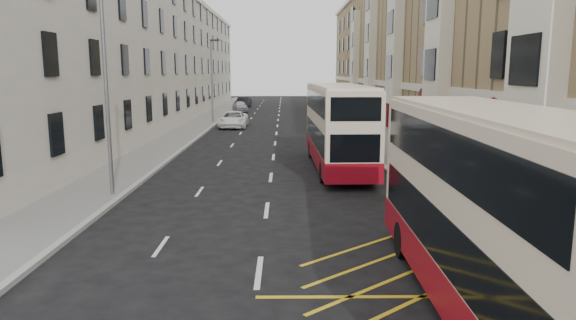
{
  "coord_description": "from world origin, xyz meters",
  "views": [
    {
      "loc": [
        0.66,
        -8.54,
        5.11
      ],
      "look_at": [
        0.79,
        8.71,
        2.12
      ],
      "focal_mm": 32.0,
      "sensor_mm": 36.0,
      "label": 1
    }
  ],
  "objects_px": {
    "double_decker_front": "(496,214)",
    "white_van": "(233,119)",
    "street_lamp_far": "(212,76)",
    "car_silver": "(240,106)",
    "car_red": "(316,103)",
    "street_lamp_near": "(107,84)",
    "car_dark": "(243,102)",
    "double_decker_rear": "(338,127)",
    "pedestrian_far": "(527,246)"
  },
  "relations": [
    {
      "from": "double_decker_front",
      "to": "white_van",
      "type": "xyz_separation_m",
      "value": [
        -9.03,
        37.07,
        -1.49
      ]
    },
    {
      "from": "street_lamp_far",
      "to": "car_silver",
      "type": "bearing_deg",
      "value": 84.94
    },
    {
      "from": "white_van",
      "to": "car_red",
      "type": "relative_size",
      "value": 1.17
    },
    {
      "from": "car_red",
      "to": "street_lamp_near",
      "type": "bearing_deg",
      "value": 70.28
    },
    {
      "from": "street_lamp_far",
      "to": "car_silver",
      "type": "relative_size",
      "value": 1.97
    },
    {
      "from": "car_dark",
      "to": "car_red",
      "type": "xyz_separation_m",
      "value": [
        10.4,
        -0.48,
        -0.08
      ]
    },
    {
      "from": "double_decker_front",
      "to": "car_silver",
      "type": "relative_size",
      "value": 2.72
    },
    {
      "from": "street_lamp_far",
      "to": "double_decker_rear",
      "type": "bearing_deg",
      "value": -67.42
    },
    {
      "from": "pedestrian_far",
      "to": "white_van",
      "type": "xyz_separation_m",
      "value": [
        -10.38,
        35.73,
        -0.33
      ]
    },
    {
      "from": "car_silver",
      "to": "car_red",
      "type": "height_order",
      "value": "car_silver"
    },
    {
      "from": "car_silver",
      "to": "car_dark",
      "type": "distance_m",
      "value": 7.98
    },
    {
      "from": "street_lamp_far",
      "to": "car_red",
      "type": "height_order",
      "value": "street_lamp_far"
    },
    {
      "from": "street_lamp_near",
      "to": "double_decker_front",
      "type": "bearing_deg",
      "value": -42.6
    },
    {
      "from": "street_lamp_near",
      "to": "white_van",
      "type": "xyz_separation_m",
      "value": [
        2.32,
        26.63,
        -3.9
      ]
    },
    {
      "from": "white_van",
      "to": "pedestrian_far",
      "type": "bearing_deg",
      "value": -73.96
    },
    {
      "from": "street_lamp_far",
      "to": "car_silver",
      "type": "distance_m",
      "value": 15.77
    },
    {
      "from": "double_decker_rear",
      "to": "white_van",
      "type": "bearing_deg",
      "value": 108.79
    },
    {
      "from": "street_lamp_far",
      "to": "double_decker_front",
      "type": "bearing_deg",
      "value": -74.32
    },
    {
      "from": "double_decker_front",
      "to": "double_decker_rear",
      "type": "xyz_separation_m",
      "value": [
        -1.5,
        16.76,
        0.01
      ]
    },
    {
      "from": "street_lamp_far",
      "to": "double_decker_front",
      "type": "distance_m",
      "value": 42.07
    },
    {
      "from": "pedestrian_far",
      "to": "white_van",
      "type": "bearing_deg",
      "value": -60.28
    },
    {
      "from": "double_decker_rear",
      "to": "street_lamp_far",
      "type": "bearing_deg",
      "value": 111.05
    },
    {
      "from": "double_decker_rear",
      "to": "white_van",
      "type": "distance_m",
      "value": 21.71
    },
    {
      "from": "double_decker_front",
      "to": "double_decker_rear",
      "type": "bearing_deg",
      "value": 96.14
    },
    {
      "from": "street_lamp_near",
      "to": "car_dark",
      "type": "bearing_deg",
      "value": 88.76
    },
    {
      "from": "double_decker_rear",
      "to": "car_red",
      "type": "xyz_separation_m",
      "value": [
        1.7,
        46.38,
        -1.59
      ]
    },
    {
      "from": "street_lamp_far",
      "to": "car_red",
      "type": "xyz_separation_m",
      "value": [
        11.55,
        22.7,
        -3.98
      ]
    },
    {
      "from": "double_decker_rear",
      "to": "car_silver",
      "type": "height_order",
      "value": "double_decker_rear"
    },
    {
      "from": "double_decker_rear",
      "to": "pedestrian_far",
      "type": "xyz_separation_m",
      "value": [
        2.85,
        -15.42,
        -1.17
      ]
    },
    {
      "from": "double_decker_front",
      "to": "white_van",
      "type": "bearing_deg",
      "value": 104.71
    },
    {
      "from": "double_decker_rear",
      "to": "white_van",
      "type": "xyz_separation_m",
      "value": [
        -7.53,
        20.31,
        -1.51
      ]
    },
    {
      "from": "double_decker_front",
      "to": "street_lamp_near",
      "type": "bearing_deg",
      "value": 138.43
    },
    {
      "from": "street_lamp_far",
      "to": "car_dark",
      "type": "height_order",
      "value": "street_lamp_far"
    },
    {
      "from": "street_lamp_far",
      "to": "white_van",
      "type": "relative_size",
      "value": 1.5
    },
    {
      "from": "street_lamp_far",
      "to": "white_van",
      "type": "xyz_separation_m",
      "value": [
        2.32,
        -3.37,
        -3.9
      ]
    },
    {
      "from": "double_decker_front",
      "to": "pedestrian_far",
      "type": "bearing_deg",
      "value": 45.79
    },
    {
      "from": "car_red",
      "to": "street_lamp_far",
      "type": "bearing_deg",
      "value": 55.68
    },
    {
      "from": "double_decker_front",
      "to": "pedestrian_far",
      "type": "xyz_separation_m",
      "value": [
        1.35,
        1.34,
        -1.16
      ]
    },
    {
      "from": "street_lamp_near",
      "to": "car_dark",
      "type": "distance_m",
      "value": 53.34
    },
    {
      "from": "pedestrian_far",
      "to": "car_red",
      "type": "height_order",
      "value": "pedestrian_far"
    },
    {
      "from": "street_lamp_near",
      "to": "pedestrian_far",
      "type": "height_order",
      "value": "street_lamp_near"
    },
    {
      "from": "street_lamp_near",
      "to": "white_van",
      "type": "distance_m",
      "value": 27.02
    },
    {
      "from": "double_decker_front",
      "to": "double_decker_rear",
      "type": "relative_size",
      "value": 0.99
    },
    {
      "from": "street_lamp_far",
      "to": "pedestrian_far",
      "type": "relative_size",
      "value": 4.34
    },
    {
      "from": "street_lamp_near",
      "to": "pedestrian_far",
      "type": "relative_size",
      "value": 4.34
    },
    {
      "from": "white_van",
      "to": "car_red",
      "type": "bearing_deg",
      "value": 70.35
    },
    {
      "from": "street_lamp_near",
      "to": "double_decker_rear",
      "type": "distance_m",
      "value": 11.94
    },
    {
      "from": "street_lamp_near",
      "to": "car_silver",
      "type": "xyz_separation_m",
      "value": [
        1.35,
        45.2,
        -3.94
      ]
    },
    {
      "from": "street_lamp_near",
      "to": "street_lamp_far",
      "type": "bearing_deg",
      "value": 90.0
    },
    {
      "from": "car_silver",
      "to": "car_red",
      "type": "distance_m",
      "value": 12.66
    }
  ]
}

